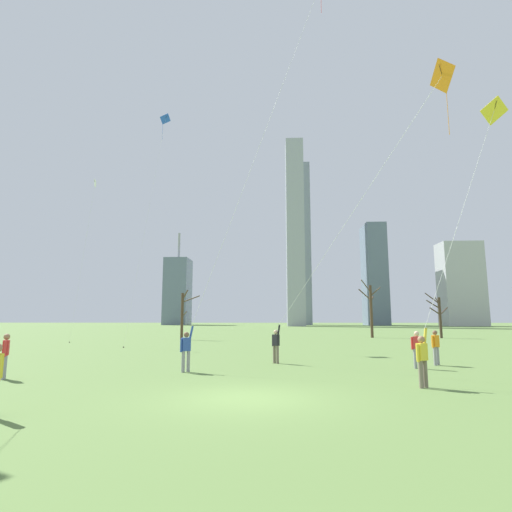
# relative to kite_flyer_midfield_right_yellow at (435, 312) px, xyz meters

# --- Properties ---
(ground_plane) EXTENTS (400.00, 400.00, 0.00)m
(ground_plane) POSITION_rel_kite_flyer_midfield_right_yellow_xyz_m (-6.12, -2.23, -2.37)
(ground_plane) COLOR #5B7A3D
(kite_flyer_midfield_right_yellow) EXTENTS (4.74, 2.12, 10.79)m
(kite_flyer_midfield_right_yellow) POSITION_rel_kite_flyer_midfield_right_yellow_xyz_m (0.00, 0.00, 0.00)
(kite_flyer_midfield_right_yellow) COLOR #726656
(kite_flyer_midfield_right_yellow) RESTS_ON ground
(kite_flyer_far_back_red) EXTENTS (7.33, 3.69, 21.51)m
(kite_flyer_far_back_red) POSITION_rel_kite_flyer_midfield_right_yellow_xyz_m (-7.83, 3.80, 2.12)
(kite_flyer_far_back_red) COLOR gray
(kite_flyer_far_back_red) RESTS_ON ground
(kite_flyer_midfield_left_orange) EXTENTS (6.89, 6.63, 12.02)m
(kite_flyer_midfield_left_orange) POSITION_rel_kite_flyer_midfield_right_yellow_xyz_m (-3.93, 5.53, 0.72)
(kite_flyer_midfield_left_orange) COLOR #726656
(kite_flyer_midfield_left_orange) RESTS_ON ground
(bystander_watching_nearby) EXTENTS (0.49, 0.30, 1.62)m
(bystander_watching_nearby) POSITION_rel_kite_flyer_midfield_right_yellow_xyz_m (0.96, 4.85, -1.47)
(bystander_watching_nearby) COLOR gray
(bystander_watching_nearby) RESTS_ON ground
(bystander_strolling_midfield) EXTENTS (0.43, 0.36, 1.62)m
(bystander_strolling_midfield) POSITION_rel_kite_flyer_midfield_right_yellow_xyz_m (2.27, 6.21, -1.47)
(bystander_strolling_midfield) COLOR gray
(bystander_strolling_midfield) RESTS_ON ground
(bystander_far_off_by_trees) EXTENTS (0.33, 0.46, 1.62)m
(bystander_far_off_by_trees) POSITION_rel_kite_flyer_midfield_right_yellow_xyz_m (-15.14, 0.95, -1.47)
(bystander_far_off_by_trees) COLOR gray
(bystander_far_off_by_trees) RESTS_ON ground
(distant_kite_drifting_left_blue) EXTENTS (1.81, 4.81, 21.03)m
(distant_kite_drifting_left_blue) POSITION_rel_kite_flyer_midfield_right_yellow_xyz_m (-15.45, 21.21, 16.47)
(distant_kite_drifting_left_blue) COLOR blue
(distant_kite_drifting_left_blue) RESTS_ON ground
(distant_kite_high_overhead_white) EXTENTS (2.87, 2.79, 14.66)m
(distant_kite_high_overhead_white) POSITION_rel_kite_flyer_midfield_right_yellow_xyz_m (-21.72, 21.36, 10.09)
(distant_kite_high_overhead_white) COLOR white
(distant_kite_high_overhead_white) RESTS_ON ground
(bare_tree_rightmost) EXTENTS (2.36, 1.99, 6.62)m
(bare_tree_rightmost) POSITION_rel_kite_flyer_midfield_right_yellow_xyz_m (5.82, 34.61, 0.94)
(bare_tree_rightmost) COLOR #4C3828
(bare_tree_rightmost) RESTS_ON ground
(bare_tree_right_of_center) EXTENTS (2.79, 1.87, 5.11)m
(bare_tree_right_of_center) POSITION_rel_kite_flyer_midfield_right_yellow_xyz_m (13.24, 33.83, 0.23)
(bare_tree_right_of_center) COLOR #423326
(bare_tree_right_of_center) RESTS_ON ground
(bare_tree_far_right_edge) EXTENTS (1.93, 1.32, 5.13)m
(bare_tree_far_right_edge) POSITION_rel_kite_flyer_midfield_right_yellow_xyz_m (-14.93, 29.29, 0.28)
(bare_tree_far_right_edge) COLOR #4C3828
(bare_tree_far_right_edge) RESTS_ON ground
(skyline_squat_block) EXTENTS (5.09, 7.87, 54.93)m
(skyline_squat_block) POSITION_rel_kite_flyer_midfield_right_yellow_xyz_m (0.88, 105.61, 25.09)
(skyline_squat_block) COLOR #9EA3AD
(skyline_squat_block) RESTS_ON ground
(skyline_tall_tower) EXTENTS (7.97, 10.48, 31.81)m
(skyline_tall_tower) POSITION_rel_kite_flyer_midfield_right_yellow_xyz_m (-38.54, 126.90, 8.97)
(skyline_tall_tower) COLOR slate
(skyline_tall_tower) RESTS_ON ground
(skyline_slender_spire) EXTENTS (11.28, 7.66, 24.06)m
(skyline_slender_spire) POSITION_rel_kite_flyer_midfield_right_yellow_xyz_m (48.64, 107.75, 9.66)
(skyline_slender_spire) COLOR #B2B2B7
(skyline_slender_spire) RESTS_ON ground
(skyline_wide_slab) EXTENTS (5.73, 8.13, 65.36)m
(skyline_wide_slab) POSITION_rel_kite_flyer_midfield_right_yellow_xyz_m (4.16, 126.14, 25.43)
(skyline_wide_slab) COLOR gray
(skyline_wide_slab) RESTS_ON ground
(skyline_mid_tower_left) EXTENTS (6.27, 11.67, 32.45)m
(skyline_mid_tower_left) POSITION_rel_kite_flyer_midfield_right_yellow_xyz_m (27.15, 120.82, 13.85)
(skyline_mid_tower_left) COLOR slate
(skyline_mid_tower_left) RESTS_ON ground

